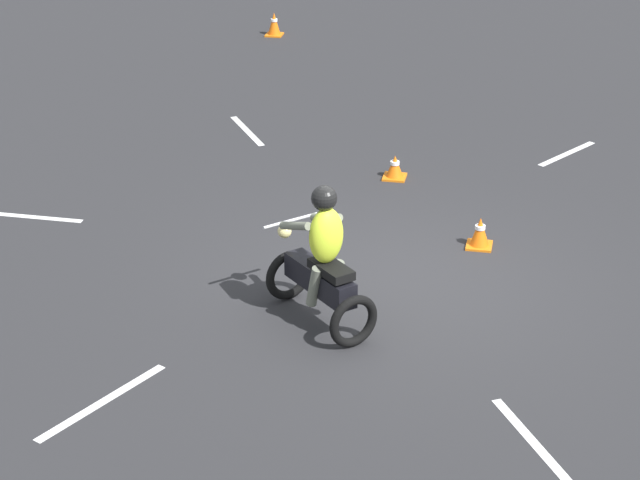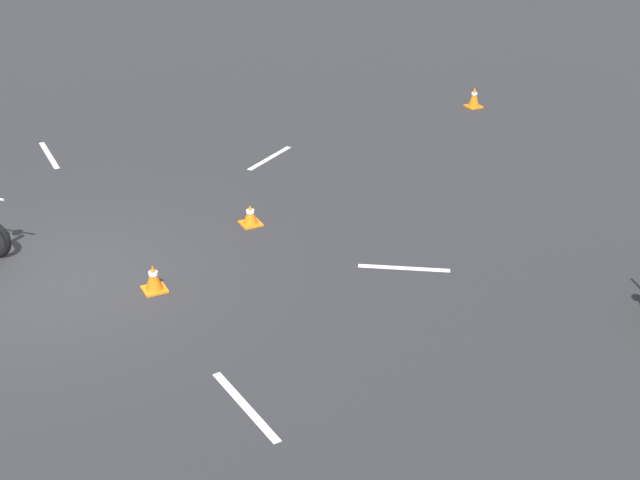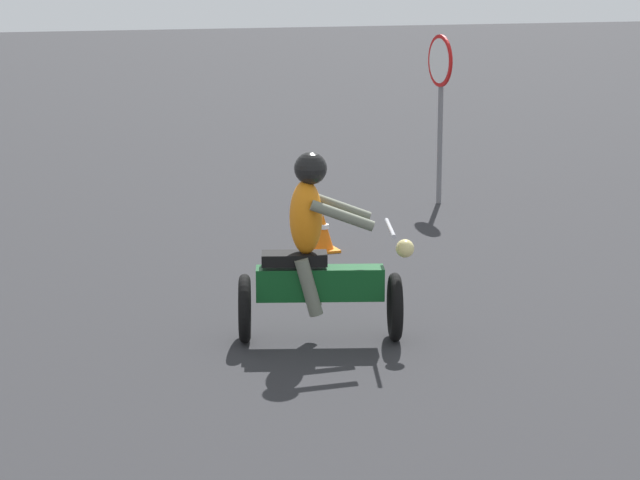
{
  "view_description": "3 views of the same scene",
  "coord_description": "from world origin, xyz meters",
  "views": [
    {
      "loc": [
        1.67,
        -13.0,
        6.75
      ],
      "look_at": [
        -0.72,
        -1.1,
        1.0
      ],
      "focal_mm": 70.0,
      "sensor_mm": 36.0,
      "label": 1
    },
    {
      "loc": [
        11.52,
        -1.59,
        6.2
      ],
      "look_at": [
        2.09,
        3.14,
        0.9
      ],
      "focal_mm": 50.0,
      "sensor_mm": 36.0,
      "label": 2
    },
    {
      "loc": [
        -4.84,
        10.96,
        3.18
      ],
      "look_at": [
        4.91,
        7.38,
        0.9
      ],
      "focal_mm": 70.0,
      "sensor_mm": 36.0,
      "label": 3
    }
  ],
  "objects": [
    {
      "name": "ground_plane",
      "position": [
        0.0,
        0.0,
        0.0
      ],
      "size": [
        120.0,
        120.0,
        0.0
      ],
      "primitive_type": "plane",
      "color": "#28282B"
    },
    {
      "name": "motorcycle_rider_foreground",
      "position": [
        -0.7,
        -1.12,
        0.73
      ],
      "size": [
        1.41,
        1.42,
        1.66
      ],
      "rotation": [
        0.0,
        0.0,
        0.78
      ],
      "color": "black",
      "rests_on": "ground"
    },
    {
      "name": "traffic_cone_near_left",
      "position": [
        -0.51,
        3.2,
        0.16
      ],
      "size": [
        0.32,
        0.32,
        0.34
      ],
      "color": "orange",
      "rests_on": "ground"
    },
    {
      "name": "traffic_cone_near_right",
      "position": [
        0.85,
        1.18,
        0.19
      ],
      "size": [
        0.32,
        0.32,
        0.39
      ],
      "color": "orange",
      "rests_on": "ground"
    },
    {
      "name": "traffic_cone_far_right",
      "position": [
        -3.84,
        9.91,
        0.22
      ],
      "size": [
        0.32,
        0.32,
        0.45
      ],
      "color": "orange",
      "rests_on": "ground"
    },
    {
      "name": "lane_stripe_ne",
      "position": [
        1.87,
        4.63,
        0.0
      ],
      "size": [
        0.82,
        1.17,
        0.01
      ],
      "primitive_type": "cube",
      "rotation": [
        0.0,
        0.0,
        2.56
      ],
      "color": "silver",
      "rests_on": "ground"
    },
    {
      "name": "lane_stripe_nw",
      "position": [
        -3.03,
        4.64,
        0.0
      ],
      "size": [
        0.84,
        1.21,
        0.01
      ],
      "primitive_type": "cube",
      "rotation": [
        0.0,
        0.0,
        3.72
      ],
      "color": "silver",
      "rests_on": "ground"
    },
    {
      "name": "lane_stripe_w",
      "position": [
        -5.07,
        0.92,
        0.0
      ],
      "size": [
        1.52,
        0.11,
        0.01
      ],
      "primitive_type": "cube",
      "rotation": [
        0.0,
        0.0,
        4.71
      ],
      "color": "silver",
      "rests_on": "ground"
    },
    {
      "name": "lane_stripe_sw",
      "position": [
        -2.52,
        -3.15,
        0.0
      ],
      "size": [
        0.83,
        1.59,
        0.01
      ],
      "primitive_type": "cube",
      "rotation": [
        0.0,
        0.0,
        5.84
      ],
      "color": "silver",
      "rests_on": "ground"
    },
    {
      "name": "lane_stripe_se",
      "position": [
        1.69,
        -2.96,
        0.0
      ],
      "size": [
        0.83,
        1.3,
        0.01
      ],
      "primitive_type": "cube",
      "rotation": [
        0.0,
        0.0,
        6.82
      ],
      "color": "silver",
      "rests_on": "ground"
    }
  ]
}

